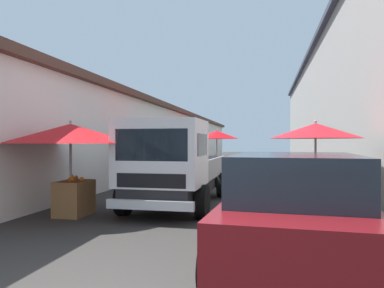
{
  "coord_description": "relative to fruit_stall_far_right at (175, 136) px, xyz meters",
  "views": [
    {
      "loc": [
        -2.6,
        -1.25,
        1.61
      ],
      "look_at": [
        7.73,
        0.87,
        1.56
      ],
      "focal_mm": 34.12,
      "sensor_mm": 36.0,
      "label": 1
    }
  ],
  "objects": [
    {
      "name": "ground",
      "position": [
        4.16,
        -1.77,
        -1.82
      ],
      "size": [
        90.0,
        90.0,
        0.0
      ],
      "primitive_type": "plane",
      "color": "#33302D"
    },
    {
      "name": "building_left_whitewash",
      "position": [
        6.41,
        5.64,
        -0.01
      ],
      "size": [
        49.8,
        7.5,
        3.62
      ],
      "color": "silver",
      "rests_on": "ground"
    },
    {
      "name": "fruit_stall_far_right",
      "position": [
        0.0,
        0.0,
        0.0
      ],
      "size": [
        2.33,
        2.33,
        2.43
      ],
      "color": "#9E9EA3",
      "rests_on": "ground"
    },
    {
      "name": "fruit_stall_mid_lane",
      "position": [
        -4.67,
        1.17,
        -0.17
      ],
      "size": [
        2.83,
        2.83,
        2.09
      ],
      "color": "#9E9EA3",
      "rests_on": "ground"
    },
    {
      "name": "fruit_stall_near_left",
      "position": [
        9.93,
        -0.07,
        0.09
      ],
      "size": [
        2.62,
        2.62,
        2.38
      ],
      "color": "#9E9EA3",
      "rests_on": "ground"
    },
    {
      "name": "fruit_stall_far_left",
      "position": [
        -2.63,
        -4.16,
        -0.22
      ],
      "size": [
        2.21,
        2.21,
        2.15
      ],
      "color": "#9E9EA3",
      "rests_on": "ground"
    },
    {
      "name": "hatchback_car",
      "position": [
        -6.92,
        -3.4,
        -1.09
      ],
      "size": [
        4.0,
        2.11,
        1.45
      ],
      "color": "#600F14",
      "rests_on": "ground"
    },
    {
      "name": "delivery_truck",
      "position": [
        -3.75,
        -0.84,
        -0.78
      ],
      "size": [
        4.94,
        2.0,
        2.08
      ],
      "color": "black",
      "rests_on": "ground"
    },
    {
      "name": "vendor_by_crates",
      "position": [
        8.04,
        0.52,
        -0.85
      ],
      "size": [
        0.58,
        0.41,
        1.67
      ],
      "color": "navy",
      "rests_on": "ground"
    },
    {
      "name": "parked_scooter",
      "position": [
        2.71,
        1.29,
        -1.38
      ],
      "size": [
        1.66,
        0.6,
        1.14
      ],
      "color": "black",
      "rests_on": "ground"
    }
  ]
}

